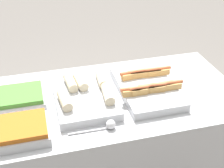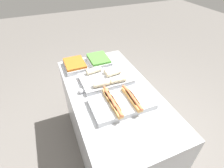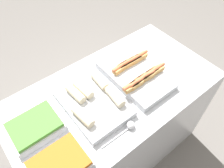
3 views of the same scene
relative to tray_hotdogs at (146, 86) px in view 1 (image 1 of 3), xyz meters
name	(u,v)px [view 1 (image 1 of 3)]	position (x,y,z in m)	size (l,w,h in m)	color
counter	(114,152)	(-0.19, 0.00, -0.48)	(1.45, 0.77, 0.89)	#B7BABF
tray_hotdogs	(146,86)	(0.00, 0.00, 0.00)	(0.36, 0.51, 0.10)	#B7BABF
tray_wraps	(84,94)	(-0.37, 0.01, 0.00)	(0.32, 0.48, 0.10)	#B7BABF
tray_side_front	(18,131)	(-0.72, -0.22, 0.00)	(0.29, 0.22, 0.07)	#B7BABF
tray_side_back	(18,99)	(-0.72, 0.05, 0.00)	(0.29, 0.22, 0.07)	#B7BABF
serving_spoon_near	(107,125)	(-0.30, -0.27, -0.02)	(0.24, 0.05, 0.05)	silver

